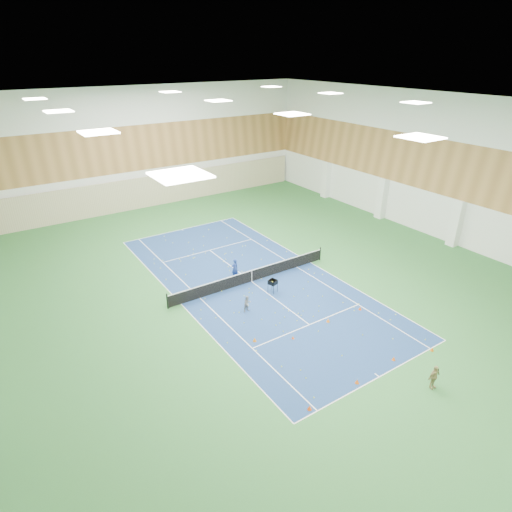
# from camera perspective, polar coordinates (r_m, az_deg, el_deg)

# --- Properties ---
(ground) EXTENTS (40.00, 40.00, 0.00)m
(ground) POSITION_cam_1_polar(r_m,az_deg,el_deg) (30.63, -0.57, -3.45)
(ground) COLOR #2D6A31
(ground) RESTS_ON ground
(room_shell) EXTENTS (36.00, 40.00, 12.00)m
(room_shell) POSITION_cam_1_polar(r_m,az_deg,el_deg) (28.20, -0.63, 7.26)
(room_shell) COLOR white
(room_shell) RESTS_ON ground
(wood_cladding) EXTENTS (36.00, 40.00, 8.00)m
(wood_cladding) POSITION_cam_1_polar(r_m,az_deg,el_deg) (27.63, -0.65, 11.20)
(wood_cladding) COLOR #A4723D
(wood_cladding) RESTS_ON room_shell
(ceiling_light_grid) EXTENTS (21.40, 25.40, 0.06)m
(ceiling_light_grid) POSITION_cam_1_polar(r_m,az_deg,el_deg) (26.92, -0.69, 19.31)
(ceiling_light_grid) COLOR white
(ceiling_light_grid) RESTS_ON room_shell
(court_surface) EXTENTS (10.97, 23.77, 0.01)m
(court_surface) POSITION_cam_1_polar(r_m,az_deg,el_deg) (30.63, -0.57, -3.44)
(court_surface) COLOR navy
(court_surface) RESTS_ON ground
(tennis_balls_scatter) EXTENTS (10.57, 22.77, 0.07)m
(tennis_balls_scatter) POSITION_cam_1_polar(r_m,az_deg,el_deg) (30.61, -0.57, -3.37)
(tennis_balls_scatter) COLOR #CFDC25
(tennis_balls_scatter) RESTS_ON ground
(tennis_net) EXTENTS (12.80, 0.10, 1.10)m
(tennis_net) POSITION_cam_1_polar(r_m,az_deg,el_deg) (30.36, -0.58, -2.54)
(tennis_net) COLOR black
(tennis_net) RESTS_ON ground
(back_curtain) EXTENTS (35.40, 0.16, 3.20)m
(back_curtain) POSITION_cam_1_polar(r_m,az_deg,el_deg) (46.59, -14.06, 8.32)
(back_curtain) COLOR #C6B793
(back_curtain) RESTS_ON ground
(coach) EXTENTS (0.61, 0.45, 1.56)m
(coach) POSITION_cam_1_polar(r_m,az_deg,el_deg) (30.79, -2.85, -1.67)
(coach) COLOR navy
(coach) RESTS_ON ground
(child_court) EXTENTS (0.58, 0.48, 1.10)m
(child_court) POSITION_cam_1_polar(r_m,az_deg,el_deg) (27.06, -1.14, -6.37)
(child_court) COLOR gray
(child_court) RESTS_ON ground
(child_apron) EXTENTS (0.79, 0.36, 1.32)m
(child_apron) POSITION_cam_1_polar(r_m,az_deg,el_deg) (23.16, 22.64, -14.67)
(child_apron) COLOR #9D8B59
(child_apron) RESTS_ON ground
(ball_cart) EXTENTS (0.68, 0.68, 0.94)m
(ball_cart) POSITION_cam_1_polar(r_m,az_deg,el_deg) (29.15, 2.24, -4.03)
(ball_cart) COLOR black
(ball_cart) RESTS_ON ground
(cone_svc_a) EXTENTS (0.23, 0.23, 0.25)m
(cone_svc_a) POSITION_cam_1_polar(r_m,az_deg,el_deg) (24.70, -0.18, -11.08)
(cone_svc_a) COLOR orange
(cone_svc_a) RESTS_ON ground
(cone_svc_b) EXTENTS (0.17, 0.17, 0.19)m
(cone_svc_b) POSITION_cam_1_polar(r_m,az_deg,el_deg) (25.00, 4.96, -10.77)
(cone_svc_b) COLOR #F44D0C
(cone_svc_b) RESTS_ON ground
(cone_svc_c) EXTENTS (0.22, 0.22, 0.24)m
(cone_svc_c) POSITION_cam_1_polar(r_m,az_deg,el_deg) (26.64, 9.60, -8.45)
(cone_svc_c) COLOR orange
(cone_svc_c) RESTS_ON ground
(cone_svc_d) EXTENTS (0.21, 0.21, 0.23)m
(cone_svc_d) POSITION_cam_1_polar(r_m,az_deg,el_deg) (28.20, 13.71, -6.78)
(cone_svc_d) COLOR #E2430B
(cone_svc_d) RESTS_ON ground
(cone_base_a) EXTENTS (0.22, 0.22, 0.24)m
(cone_base_a) POSITION_cam_1_polar(r_m,az_deg,el_deg) (20.97, 7.16, -19.42)
(cone_base_a) COLOR #F6490C
(cone_base_a) RESTS_ON ground
(cone_base_b) EXTENTS (0.22, 0.22, 0.24)m
(cone_base_b) POSITION_cam_1_polar(r_m,az_deg,el_deg) (22.64, 13.32, -15.96)
(cone_base_b) COLOR #FF5E0D
(cone_base_b) RESTS_ON ground
(cone_base_c) EXTENTS (0.20, 0.20, 0.23)m
(cone_base_c) POSITION_cam_1_polar(r_m,az_deg,el_deg) (24.54, 17.90, -12.88)
(cone_base_c) COLOR #EF5C0C
(cone_base_c) RESTS_ON ground
(cone_base_d) EXTENTS (0.20, 0.20, 0.22)m
(cone_base_d) POSITION_cam_1_polar(r_m,az_deg,el_deg) (25.93, 22.46, -11.41)
(cone_base_d) COLOR orange
(cone_base_d) RESTS_ON ground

